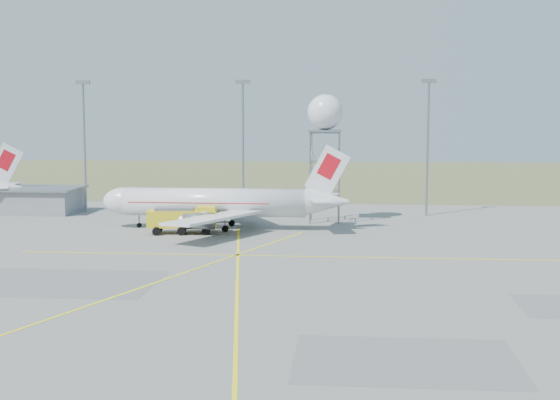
{
  "coord_description": "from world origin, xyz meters",
  "views": [
    {
      "loc": [
        6.44,
        -52.66,
        15.27
      ],
      "look_at": [
        -1.94,
        40.0,
        5.01
      ],
      "focal_mm": 50.0,
      "sensor_mm": 36.0,
      "label": 1
    }
  ],
  "objects": [
    {
      "name": "ground",
      "position": [
        0.0,
        0.0,
        0.0
      ],
      "size": [
        400.0,
        400.0,
        0.0
      ],
      "primitive_type": "plane",
      "color": "gray",
      "rests_on": "ground"
    },
    {
      "name": "grass_strip",
      "position": [
        0.0,
        140.0,
        0.01
      ],
      "size": [
        400.0,
        120.0,
        0.03
      ],
      "primitive_type": "cube",
      "color": "#5E703D",
      "rests_on": "ground"
    },
    {
      "name": "building_grey",
      "position": [
        -45.0,
        64.0,
        1.97
      ],
      "size": [
        19.0,
        10.0,
        3.9
      ],
      "color": "gray",
      "rests_on": "ground"
    },
    {
      "name": "mast_a",
      "position": [
        -35.0,
        66.0,
        12.07
      ],
      "size": [
        2.2,
        0.5,
        20.5
      ],
      "color": "gray",
      "rests_on": "ground"
    },
    {
      "name": "mast_b",
      "position": [
        -10.0,
        66.0,
        12.07
      ],
      "size": [
        2.2,
        0.5,
        20.5
      ],
      "color": "gray",
      "rests_on": "ground"
    },
    {
      "name": "mast_c",
      "position": [
        18.0,
        66.0,
        12.07
      ],
      "size": [
        2.2,
        0.5,
        20.5
      ],
      "color": "gray",
      "rests_on": "ground"
    },
    {
      "name": "airliner_main",
      "position": [
        -11.01,
        49.37,
        3.48
      ],
      "size": [
        33.34,
        32.45,
        11.35
      ],
      "rotation": [
        0.0,
        0.0,
        3.13
      ],
      "color": "silver",
      "rests_on": "ground"
    },
    {
      "name": "radar_tower",
      "position": [
        2.87,
        57.39,
        10.13
      ],
      "size": [
        4.99,
        4.99,
        18.05
      ],
      "color": "gray",
      "rests_on": "ground"
    },
    {
      "name": "fire_truck",
      "position": [
        -14.78,
        44.95,
        1.68
      ],
      "size": [
        9.09,
        4.49,
        3.51
      ],
      "rotation": [
        0.0,
        0.0,
        0.14
      ],
      "color": "yellow",
      "rests_on": "ground"
    }
  ]
}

